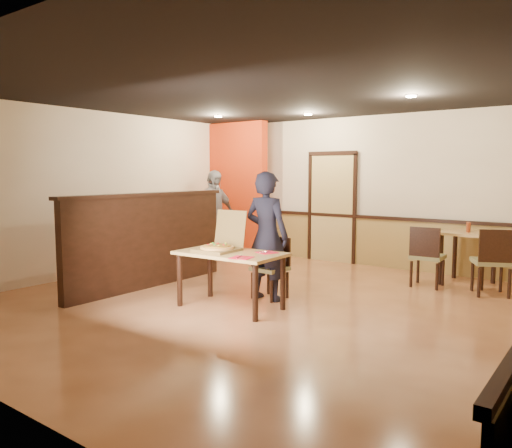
% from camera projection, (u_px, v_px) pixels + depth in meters
% --- Properties ---
extents(floor, '(7.00, 7.00, 0.00)m').
position_uv_depth(floor, '(262.00, 304.00, 6.66)').
color(floor, '#C97D4E').
rests_on(floor, ground).
extents(ceiling, '(7.00, 7.00, 0.00)m').
position_uv_depth(ceiling, '(263.00, 90.00, 6.37)').
color(ceiling, black).
rests_on(ceiling, wall_back).
extents(wall_back, '(7.00, 0.00, 7.00)m').
position_uv_depth(wall_back, '(372.00, 191.00, 9.31)').
color(wall_back, '#F4E1BF').
rests_on(wall_back, floor).
extents(wall_left, '(0.00, 7.00, 7.00)m').
position_uv_depth(wall_left, '(97.00, 193.00, 8.58)').
color(wall_left, '#F4E1BF').
rests_on(wall_left, floor).
extents(wainscot_back, '(7.00, 0.04, 0.90)m').
position_uv_depth(wainscot_back, '(370.00, 242.00, 9.39)').
color(wainscot_back, olive).
rests_on(wainscot_back, floor).
extents(chair_rail_back, '(7.00, 0.06, 0.06)m').
position_uv_depth(chair_rail_back, '(370.00, 217.00, 9.32)').
color(chair_rail_back, black).
rests_on(chair_rail_back, wall_back).
extents(back_door, '(0.90, 0.06, 2.10)m').
position_uv_depth(back_door, '(332.00, 208.00, 9.79)').
color(back_door, tan).
rests_on(back_door, wall_back).
extents(booth_partition, '(0.20, 3.10, 1.44)m').
position_uv_depth(booth_partition, '(148.00, 239.00, 7.60)').
color(booth_partition, black).
rests_on(booth_partition, floor).
extents(red_accent_panel, '(1.60, 0.20, 2.78)m').
position_uv_depth(red_accent_panel, '(234.00, 189.00, 10.62)').
color(red_accent_panel, red).
rests_on(red_accent_panel, floor).
extents(spot_a, '(0.14, 0.14, 0.02)m').
position_uv_depth(spot_a, '(218.00, 116.00, 9.17)').
color(spot_a, beige).
rests_on(spot_a, ceiling).
extents(spot_b, '(0.14, 0.14, 0.02)m').
position_uv_depth(spot_b, '(308.00, 114.00, 8.84)').
color(spot_b, beige).
rests_on(spot_b, ceiling).
extents(spot_c, '(0.14, 0.14, 0.02)m').
position_uv_depth(spot_c, '(411.00, 96.00, 6.74)').
color(spot_c, beige).
rests_on(spot_c, ceiling).
extents(main_table, '(1.39, 0.83, 0.73)m').
position_uv_depth(main_table, '(230.00, 260.00, 6.42)').
color(main_table, tan).
rests_on(main_table, floor).
extents(diner_chair, '(0.46, 0.46, 0.85)m').
position_uv_depth(diner_chair, '(273.00, 265.00, 6.98)').
color(diner_chair, olive).
rests_on(diner_chair, floor).
extents(side_chair_left, '(0.49, 0.49, 0.94)m').
position_uv_depth(side_chair_left, '(427.00, 254.00, 7.60)').
color(side_chair_left, olive).
rests_on(side_chair_left, floor).
extents(side_chair_right, '(0.64, 0.64, 0.97)m').
position_uv_depth(side_chair_right, '(493.00, 259.00, 7.05)').
color(side_chair_right, olive).
rests_on(side_chair_right, floor).
extents(side_table, '(0.83, 0.83, 0.83)m').
position_uv_depth(side_table, '(468.00, 243.00, 7.81)').
color(side_table, tan).
rests_on(side_table, floor).
extents(diner, '(0.67, 0.46, 1.77)m').
position_uv_depth(diner, '(267.00, 236.00, 6.82)').
color(diner, black).
rests_on(diner, floor).
extents(passerby, '(0.60, 1.11, 1.80)m').
position_uv_depth(passerby, '(214.00, 215.00, 10.09)').
color(passerby, gray).
rests_on(passerby, floor).
extents(pizza_box, '(0.50, 0.59, 0.52)m').
position_uv_depth(pizza_box, '(220.00, 246.00, 6.51)').
color(pizza_box, brown).
rests_on(pizza_box, main_table).
extents(pizza, '(0.45, 0.45, 0.03)m').
position_uv_depth(pizza, '(217.00, 247.00, 6.47)').
color(pizza, '#DEA150').
rests_on(pizza, pizza_box).
extents(napkin_near, '(0.29, 0.29, 0.01)m').
position_uv_depth(napkin_near, '(241.00, 258.00, 5.97)').
color(napkin_near, red).
rests_on(napkin_near, main_table).
extents(napkin_far, '(0.29, 0.29, 0.01)m').
position_uv_depth(napkin_far, '(267.00, 252.00, 6.36)').
color(napkin_far, red).
rests_on(napkin_far, main_table).
extents(condiment, '(0.06, 0.06, 0.16)m').
position_uv_depth(condiment, '(468.00, 227.00, 7.71)').
color(condiment, maroon).
rests_on(condiment, side_table).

